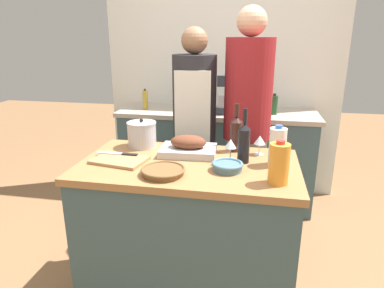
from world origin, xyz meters
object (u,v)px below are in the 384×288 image
(wicker_basket, at_px, (163,171))
(person_cook_guest, at_px, (247,120))
(knife_chef, at_px, (119,154))
(stock_pot, at_px, (142,134))
(cutting_board, at_px, (120,160))
(wine_bottle_green, at_px, (236,133))
(wine_bottle_dark, at_px, (244,142))
(condiment_bottle_short, at_px, (178,97))
(roasting_pan, at_px, (188,147))
(stand_mixer, at_px, (227,98))
(wine_glass_left, at_px, (260,141))
(condiment_bottle_tall, at_px, (274,105))
(juice_jug, at_px, (279,164))
(person_cook_aproned, at_px, (194,127))
(mixing_bowl, at_px, (227,166))
(condiment_bottle_extra, at_px, (145,100))
(milk_jug, at_px, (277,147))
(wine_glass_right, at_px, (231,144))

(wicker_basket, xyz_separation_m, person_cook_guest, (0.40, 0.91, 0.08))
(knife_chef, bearing_deg, stock_pot, 71.91)
(cutting_board, bearing_deg, wine_bottle_green, 26.66)
(cutting_board, height_order, wine_bottle_dark, wine_bottle_dark)
(condiment_bottle_short, bearing_deg, roasting_pan, -74.22)
(wicker_basket, bearing_deg, stand_mixer, 82.60)
(stock_pot, bearing_deg, condiment_bottle_short, 92.38)
(wine_glass_left, xyz_separation_m, condiment_bottle_short, (-0.80, 1.26, 0.02))
(knife_chef, height_order, condiment_bottle_tall, condiment_bottle_tall)
(wicker_basket, height_order, wine_bottle_green, wine_bottle_green)
(condiment_bottle_tall, distance_m, condiment_bottle_short, 0.94)
(wicker_basket, bearing_deg, person_cook_guest, 66.45)
(wine_glass_left, height_order, knife_chef, wine_glass_left)
(juice_jug, height_order, condiment_bottle_short, condiment_bottle_short)
(stand_mixer, distance_m, person_cook_guest, 0.61)
(condiment_bottle_short, bearing_deg, wicker_basket, -79.45)
(wine_bottle_green, bearing_deg, condiment_bottle_tall, 75.85)
(cutting_board, xyz_separation_m, juice_jug, (0.88, -0.14, 0.09))
(juice_jug, bearing_deg, person_cook_aproned, 122.75)
(wicker_basket, bearing_deg, wine_glass_left, 40.47)
(condiment_bottle_tall, xyz_separation_m, person_cook_aproned, (-0.62, -0.62, -0.08))
(mixing_bowl, height_order, person_cook_guest, person_cook_guest)
(condiment_bottle_extra, height_order, person_cook_aproned, person_cook_aproned)
(stock_pot, relative_size, condiment_bottle_extra, 0.95)
(wine_bottle_green, bearing_deg, roasting_pan, -156.26)
(wine_bottle_dark, bearing_deg, roasting_pan, 167.07)
(condiment_bottle_short, bearing_deg, juice_jug, -61.90)
(roasting_pan, xyz_separation_m, juice_jug, (0.52, -0.34, 0.06))
(juice_jug, height_order, wine_bottle_green, wine_bottle_green)
(wine_bottle_green, bearing_deg, stock_pot, -177.24)
(cutting_board, bearing_deg, person_cook_aproned, 68.89)
(roasting_pan, distance_m, condiment_bottle_tall, 1.32)
(person_cook_aproned, bearing_deg, wine_bottle_green, -57.51)
(wicker_basket, bearing_deg, wine_bottle_dark, 33.43)
(wine_bottle_green, xyz_separation_m, stand_mixer, (-0.15, 1.01, 0.04))
(knife_chef, bearing_deg, wicker_basket, -32.79)
(cutting_board, bearing_deg, mixing_bowl, -1.95)
(condiment_bottle_extra, bearing_deg, person_cook_aproned, -45.88)
(knife_chef, relative_size, person_cook_guest, 0.14)
(condiment_bottle_short, distance_m, condiment_bottle_extra, 0.32)
(wicker_basket, relative_size, condiment_bottle_short, 1.09)
(cutting_board, height_order, milk_jug, milk_jug)
(wine_glass_left, relative_size, stand_mixer, 0.35)
(mixing_bowl, relative_size, wine_glass_right, 1.38)
(wine_glass_left, distance_m, wine_glass_right, 0.20)
(wine_glass_left, height_order, condiment_bottle_extra, condiment_bottle_extra)
(cutting_board, height_order, mixing_bowl, mixing_bowl)
(juice_jug, bearing_deg, roasting_pan, 146.69)
(roasting_pan, xyz_separation_m, condiment_bottle_extra, (-0.66, 1.18, 0.06))
(cutting_board, bearing_deg, milk_jug, 7.61)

